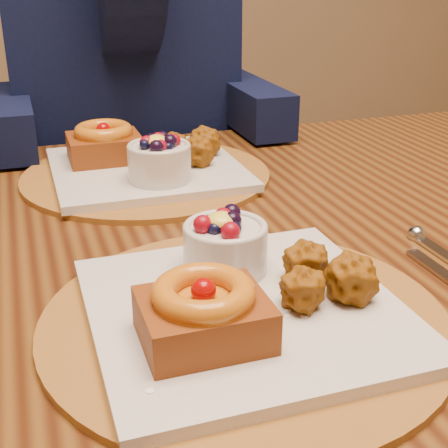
{
  "coord_description": "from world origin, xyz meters",
  "views": [
    {
      "loc": [
        -0.29,
        -0.57,
        1.07
      ],
      "look_at": [
        -0.12,
        -0.05,
        0.84
      ],
      "focal_mm": 50.0,
      "sensor_mm": 36.0,
      "label": 1
    }
  ],
  "objects": [
    {
      "name": "place_setting_far",
      "position": [
        -0.12,
        0.34,
        0.78
      ],
      "size": [
        0.38,
        0.38,
        0.09
      ],
      "color": "brown",
      "rests_on": "dining_table"
    },
    {
      "name": "diner",
      "position": [
        -0.08,
        0.7,
        0.93
      ],
      "size": [
        0.54,
        0.51,
        0.87
      ],
      "rotation": [
        0.0,
        0.0,
        -0.07
      ],
      "color": "black",
      "rests_on": "ground"
    },
    {
      "name": "chair_far",
      "position": [
        0.07,
        0.77,
        0.45
      ],
      "size": [
        0.47,
        0.47,
        0.8
      ],
      "rotation": [
        0.0,
        0.0,
        0.23
      ],
      "color": "black",
      "rests_on": "ground"
    },
    {
      "name": "place_setting_near",
      "position": [
        -0.12,
        -0.1,
        0.78
      ],
      "size": [
        0.38,
        0.38,
        0.08
      ],
      "color": "brown",
      "rests_on": "dining_table"
    },
    {
      "name": "dining_table",
      "position": [
        -0.11,
        0.12,
        0.68
      ],
      "size": [
        1.6,
        0.9,
        0.76
      ],
      "color": "#361809",
      "rests_on": "ground"
    }
  ]
}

